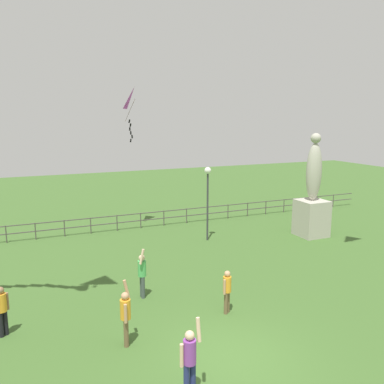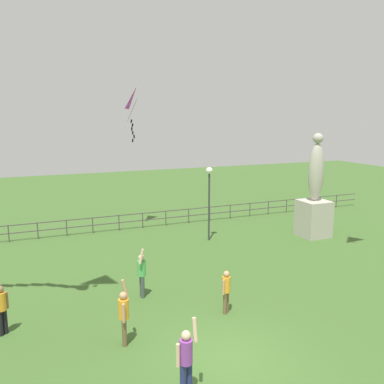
% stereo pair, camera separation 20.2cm
% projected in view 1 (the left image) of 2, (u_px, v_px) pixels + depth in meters
% --- Properties ---
extents(ground_plane, '(80.00, 80.00, 0.00)m').
position_uv_depth(ground_plane, '(233.00, 358.00, 11.22)').
color(ground_plane, '#3D6028').
extents(statue_monument, '(1.53, 1.53, 5.79)m').
position_uv_depth(statue_monument, '(312.00, 202.00, 22.52)').
color(statue_monument, '#B2AD9E').
rests_on(statue_monument, ground_plane).
extents(lamppost, '(0.36, 0.36, 4.03)m').
position_uv_depth(lamppost, '(208.00, 187.00, 21.48)').
color(lamppost, '#38383D').
rests_on(lamppost, ground_plane).
extents(person_0, '(0.40, 0.30, 1.53)m').
position_uv_depth(person_0, '(227.00, 289.00, 13.67)').
color(person_0, brown).
rests_on(person_0, ground_plane).
extents(person_1, '(0.31, 0.50, 1.95)m').
position_uv_depth(person_1, '(142.00, 272.00, 14.85)').
color(person_1, '#3F4C47').
rests_on(person_1, ground_plane).
extents(person_2, '(0.52, 0.32, 2.00)m').
position_uv_depth(person_2, '(190.00, 358.00, 9.54)').
color(person_2, navy).
rests_on(person_2, ground_plane).
extents(person_3, '(0.36, 0.50, 1.96)m').
position_uv_depth(person_3, '(126.00, 314.00, 11.70)').
color(person_3, brown).
rests_on(person_3, ground_plane).
extents(person_4, '(0.41, 0.32, 1.60)m').
position_uv_depth(person_4, '(2.00, 308.00, 12.22)').
color(person_4, black).
rests_on(person_4, ground_plane).
extents(kite_1, '(1.04, 1.23, 3.08)m').
position_uv_depth(kite_1, '(135.00, 100.00, 22.68)').
color(kite_1, '#B22DB2').
extents(waterfront_railing, '(36.01, 0.06, 0.95)m').
position_uv_depth(waterfront_railing, '(114.00, 221.00, 23.66)').
color(waterfront_railing, '#4C4742').
rests_on(waterfront_railing, ground_plane).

